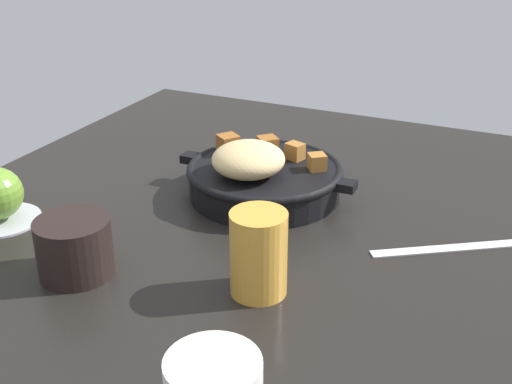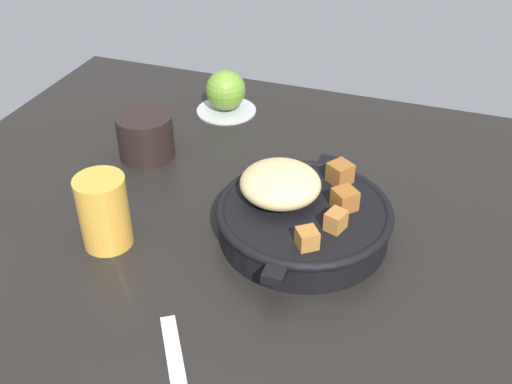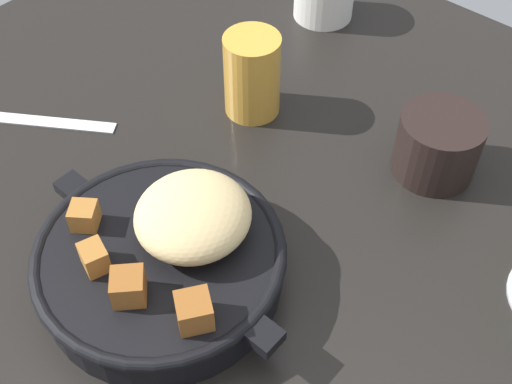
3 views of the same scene
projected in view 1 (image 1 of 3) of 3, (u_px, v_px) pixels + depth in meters
ground_plane at (263, 231)px, 85.42cm from camera, size 90.24×96.88×2.40cm
cast_iron_skillet at (263, 175)px, 90.97cm from camera, size 26.25×21.96×8.86cm
saucer_plate at (1, 219)px, 85.32cm from camera, size 10.27×10.27×0.60cm
butter_knife at (452, 247)px, 78.80cm from camera, size 17.91×12.52×0.36cm
juice_glass_amber at (259, 253)px, 68.59cm from camera, size 6.16×6.16×9.43cm
coffee_mug_dark at (74, 247)px, 72.49cm from camera, size 8.44×8.44×6.68cm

